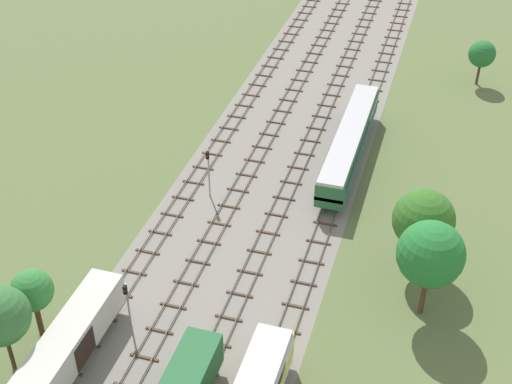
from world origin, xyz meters
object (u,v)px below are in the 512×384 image
at_px(passenger_coach_centre_midfar, 350,141).
at_px(signal_post_near, 127,300).
at_px(freight_boxcar_far_left_mid, 68,344).
at_px(signal_post_mid, 208,168).

relative_size(passenger_coach_centre_midfar, signal_post_near, 4.76).
distance_m(passenger_coach_centre_midfar, signal_post_near, 32.63).
bearing_deg(freight_boxcar_far_left_mid, signal_post_mid, 84.21).
bearing_deg(signal_post_mid, signal_post_near, -90.00).
relative_size(signal_post_near, signal_post_mid, 0.83).
bearing_deg(passenger_coach_centre_midfar, signal_post_near, -112.52).
bearing_deg(signal_post_near, signal_post_mid, 90.00).
height_order(signal_post_near, signal_post_mid, signal_post_mid).
xyz_separation_m(freight_boxcar_far_left_mid, passenger_coach_centre_midfar, (14.99, 35.39, 0.16)).
distance_m(signal_post_near, signal_post_mid, 19.35).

